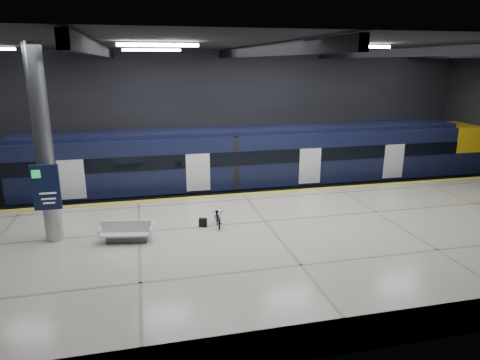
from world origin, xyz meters
name	(u,v)px	position (x,y,z in m)	size (l,w,h in m)	color
ground	(258,237)	(0.00, 0.00, 0.00)	(30.00, 30.00, 0.00)	black
room_shell	(260,104)	(0.00, 0.00, 5.72)	(30.10, 16.10, 8.05)	black
platform	(276,249)	(0.00, -2.50, 0.55)	(30.00, 11.00, 1.10)	beige
safety_strip	(243,194)	(0.00, 2.75, 1.11)	(30.00, 0.40, 0.01)	gold
rails	(232,198)	(0.00, 5.50, 0.08)	(30.00, 1.52, 0.16)	gray
train	(280,160)	(2.77, 5.50, 2.06)	(29.40, 2.84, 3.79)	black
bench	(127,234)	(-5.42, -1.80, 1.38)	(1.93, 1.06, 0.81)	#595B60
bicycle	(218,217)	(-1.95, -1.01, 1.46)	(0.48, 1.38, 0.72)	#99999E
pannier_bag	(203,223)	(-2.55, -1.01, 1.28)	(0.30, 0.18, 0.35)	black
info_column	(44,149)	(-8.00, -1.03, 4.46)	(0.90, 0.78, 6.90)	#9EA0A5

